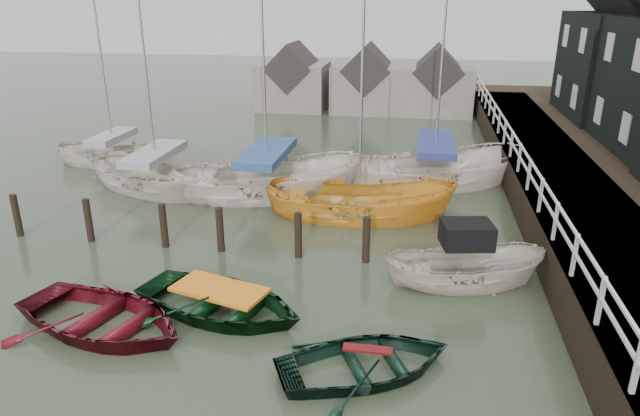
% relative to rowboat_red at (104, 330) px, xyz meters
% --- Properties ---
extents(ground, '(120.00, 120.00, 0.00)m').
position_rel_rowboat_red_xyz_m(ground, '(2.44, 1.66, 0.00)').
color(ground, '#2E3622').
rests_on(ground, ground).
extents(pier, '(3.04, 32.00, 2.70)m').
position_rel_rowboat_red_xyz_m(pier, '(11.92, 11.66, 0.71)').
color(pier, black).
rests_on(pier, ground).
extents(mooring_pilings, '(13.72, 0.22, 1.80)m').
position_rel_rowboat_red_xyz_m(mooring_pilings, '(1.33, 4.66, 0.50)').
color(mooring_pilings, black).
rests_on(mooring_pilings, ground).
extents(far_sheds, '(14.00, 4.08, 4.39)m').
position_rel_rowboat_red_xyz_m(far_sheds, '(3.27, 27.66, 1.86)').
color(far_sheds, '#665B51').
rests_on(far_sheds, ground).
extents(rowboat_red, '(5.18, 4.32, 0.92)m').
position_rel_rowboat_red_xyz_m(rowboat_red, '(0.00, 0.00, 0.00)').
color(rowboat_red, '#510B13').
rests_on(rowboat_red, ground).
extents(rowboat_green, '(5.07, 4.20, 0.91)m').
position_rel_rowboat_red_xyz_m(rowboat_green, '(2.44, 1.18, 0.00)').
color(rowboat_green, black).
rests_on(rowboat_green, ground).
extents(rowboat_dkgreen, '(4.51, 4.02, 0.77)m').
position_rel_rowboat_red_xyz_m(rowboat_dkgreen, '(6.18, -0.53, 0.00)').
color(rowboat_dkgreen, black).
rests_on(rowboat_dkgreen, ground).
extents(motorboat, '(4.45, 2.36, 2.52)m').
position_rel_rowboat_red_xyz_m(motorboat, '(8.35, 3.74, 0.10)').
color(motorboat, beige).
rests_on(motorboat, ground).
extents(sailboat_a, '(6.91, 4.67, 10.50)m').
position_rel_rowboat_red_xyz_m(sailboat_a, '(-3.15, 9.71, 0.06)').
color(sailboat_a, beige).
rests_on(sailboat_a, ground).
extents(sailboat_b, '(7.88, 4.79, 12.54)m').
position_rel_rowboat_red_xyz_m(sailboat_b, '(1.32, 9.87, 0.06)').
color(sailboat_b, beige).
rests_on(sailboat_b, ground).
extents(sailboat_c, '(6.73, 2.77, 10.02)m').
position_rel_rowboat_red_xyz_m(sailboat_c, '(5.03, 8.33, 0.01)').
color(sailboat_c, orange).
rests_on(sailboat_c, ground).
extents(sailboat_d, '(7.88, 4.78, 11.72)m').
position_rel_rowboat_red_xyz_m(sailboat_d, '(7.66, 12.38, 0.06)').
color(sailboat_d, beige).
rests_on(sailboat_d, ground).
extents(sailboat_e, '(5.49, 2.25, 8.83)m').
position_rel_rowboat_red_xyz_m(sailboat_e, '(-6.75, 12.91, 0.06)').
color(sailboat_e, beige).
rests_on(sailboat_e, ground).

